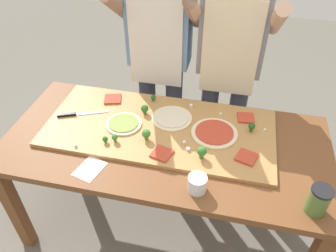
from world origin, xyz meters
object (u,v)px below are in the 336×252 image
Objects in this scene: broccoli_floret_front_left at (105,139)px; cheese_crumble_a at (191,106)px; pizza_slice_far_right at (246,118)px; pizza_slice_near_left at (113,99)px; pizza_whole_tomato_red at (214,133)px; cheese_crumble_b at (265,130)px; pizza_slice_far_left at (162,153)px; broccoli_floret_back_mid at (145,109)px; chefs_knife at (76,114)px; broccoli_floret_back_left at (202,152)px; broccoli_floret_front_mid at (146,134)px; broccoli_floret_front_right at (252,127)px; flour_cup at (197,184)px; cook_left at (159,49)px; cook_right at (230,56)px; pizza_whole_cheese_artichoke at (172,118)px; cheese_crumble_e at (75,145)px; broccoli_floret_center_right at (153,98)px; recipe_note at (90,169)px; prep_table at (165,152)px; cheese_crumble_f at (188,149)px; broccoli_floret_center_left at (115,137)px; pizza_slice_center at (246,157)px; pizza_whole_pesto_green at (124,124)px; cheese_crumble_c at (184,142)px; cheese_crumble_d at (221,114)px.

cheese_crumble_a is (0.40, 0.42, -0.01)m from broccoli_floret_front_left.
pizza_slice_far_right is 5.31× the size of cheese_crumble_a.
pizza_slice_near_left is 1.10× the size of pizza_slice_far_right.
pizza_slice_near_left is (-0.67, 0.18, -0.00)m from pizza_whole_tomato_red.
pizza_slice_far_left is at bearing -149.16° from cheese_crumble_b.
pizza_slice_far_right and cheese_crumble_b have the same top height.
broccoli_floret_front_left is at bearing -115.18° from broccoli_floret_back_mid.
pizza_whole_tomato_red is at bearing 1.00° from chefs_knife.
pizza_slice_far_left is at bearing -173.56° from broccoli_floret_back_left.
pizza_slice_far_right is at bearing 10.84° from chefs_knife.
pizza_slice_far_left is 0.32m from broccoli_floret_front_left.
cheese_crumble_a is (0.26, 0.12, -0.03)m from broccoli_floret_back_mid.
pizza_slice_far_left is at bearing -40.82° from broccoli_floret_front_mid.
flour_cup is at bearing -116.77° from broccoli_floret_front_right.
cook_left is 1.00× the size of cook_right.
pizza_whole_cheese_artichoke is 16.40× the size of cheese_crumble_e.
cheese_crumble_e is at bearing -121.00° from broccoli_floret_center_right.
cheese_crumble_e is 0.10× the size of recipe_note.
prep_table is at bearing 41.91° from recipe_note.
cook_right reaches higher than flour_cup.
cheese_crumble_f is (-0.29, -0.34, 0.00)m from pizza_slice_far_right.
chefs_knife is 1.88× the size of recipe_note.
broccoli_floret_front_right is at bearing 35.96° from cheese_crumble_f.
pizza_whole_cheese_artichoke is at bearing 64.49° from broccoli_floret_front_mid.
pizza_slice_near_left is at bearing 165.30° from pizza_whole_cheese_artichoke.
broccoli_floret_center_left is at bearing -96.42° from cook_left.
broccoli_floret_center_right is at bearing 165.09° from broccoli_floret_front_right.
broccoli_floret_back_left reaches higher than recipe_note.
pizza_slice_center is 0.06× the size of cook_right.
pizza_whole_tomato_red is 1.70× the size of recipe_note.
recipe_note is (-0.33, -0.29, 0.09)m from prep_table.
pizza_whole_tomato_red is 4.68× the size of broccoli_floret_front_right.
broccoli_floret_back_left is at bearing -49.39° from broccoli_floret_center_right.
prep_table is 18.56× the size of pizza_slice_far_left.
recipe_note is (0.08, -0.57, -0.03)m from pizza_slice_near_left.
broccoli_floret_front_left is (-0.05, -0.17, 0.01)m from pizza_whole_pesto_green.
pizza_slice_center is 2.37× the size of broccoli_floret_center_right.
chefs_knife is at bearing -170.94° from pizza_whole_cheese_artichoke.
pizza_whole_pesto_green is at bearing -56.05° from pizza_slice_near_left.
broccoli_floret_front_mid is (-0.11, 0.10, 0.03)m from pizza_slice_far_left.
cheese_crumble_f is (0.45, 0.04, -0.01)m from broccoli_floret_front_left.
broccoli_floret_front_mid is at bearing -13.53° from chefs_knife.
cheese_crumble_a reaches higher than cheese_crumble_c.
cheese_crumble_d is at bearing 178.89° from pizza_slice_far_right.
pizza_whole_cheese_artichoke is 0.23m from broccoli_floret_front_mid.
cook_left reaches higher than chefs_knife.
flour_cup reaches higher than cheese_crumble_f.
pizza_slice_far_left is 2.51× the size of broccoli_floret_front_left.
pizza_whole_tomato_red is 0.16× the size of cook_right.
cheese_crumble_d is at bearing -90.47° from cook_right.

